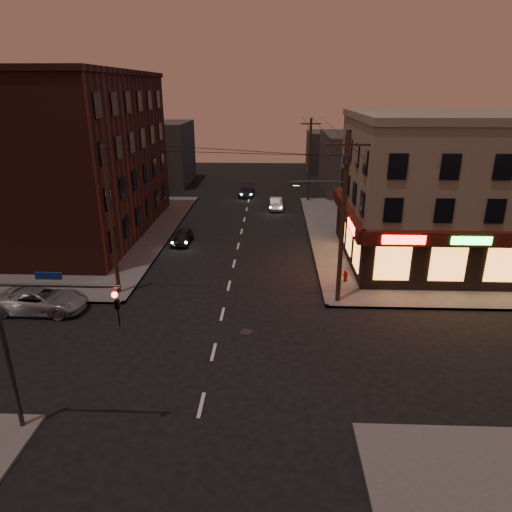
{
  "coord_description": "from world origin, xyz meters",
  "views": [
    {
      "loc": [
        2.85,
        -19.3,
        12.23
      ],
      "look_at": [
        1.9,
        5.06,
        3.2
      ],
      "focal_mm": 32.0,
      "sensor_mm": 36.0,
      "label": 1
    }
  ],
  "objects_px": {
    "sedan_mid": "(276,204)",
    "fire_hydrant": "(346,275)",
    "suv_cross": "(42,300)",
    "sedan_near": "(182,237)",
    "sedan_far": "(246,191)"
  },
  "relations": [
    {
      "from": "suv_cross",
      "to": "sedan_mid",
      "type": "bearing_deg",
      "value": -27.0
    },
    {
      "from": "sedan_mid",
      "to": "fire_hydrant",
      "type": "bearing_deg",
      "value": -78.73
    },
    {
      "from": "sedan_near",
      "to": "sedan_mid",
      "type": "bearing_deg",
      "value": 59.1
    },
    {
      "from": "sedan_near",
      "to": "sedan_far",
      "type": "distance_m",
      "value": 18.4
    },
    {
      "from": "fire_hydrant",
      "to": "sedan_far",
      "type": "bearing_deg",
      "value": 107.49
    },
    {
      "from": "suv_cross",
      "to": "fire_hydrant",
      "type": "relative_size",
      "value": 6.28
    },
    {
      "from": "suv_cross",
      "to": "sedan_mid",
      "type": "xyz_separation_m",
      "value": [
        13.61,
        24.22,
        -0.1
      ]
    },
    {
      "from": "suv_cross",
      "to": "fire_hydrant",
      "type": "xyz_separation_m",
      "value": [
        18.16,
        4.69,
        -0.12
      ]
    },
    {
      "from": "sedan_mid",
      "to": "fire_hydrant",
      "type": "height_order",
      "value": "sedan_mid"
    },
    {
      "from": "fire_hydrant",
      "to": "sedan_mid",
      "type": "bearing_deg",
      "value": 103.09
    },
    {
      "from": "suv_cross",
      "to": "sedan_near",
      "type": "distance_m",
      "value": 13.71
    },
    {
      "from": "sedan_near",
      "to": "fire_hydrant",
      "type": "distance_m",
      "value": 14.58
    },
    {
      "from": "suv_cross",
      "to": "sedan_far",
      "type": "distance_m",
      "value": 31.95
    },
    {
      "from": "suv_cross",
      "to": "fire_hydrant",
      "type": "distance_m",
      "value": 18.75
    },
    {
      "from": "suv_cross",
      "to": "sedan_mid",
      "type": "distance_m",
      "value": 27.79
    }
  ]
}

